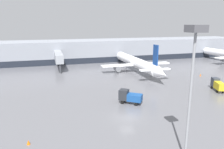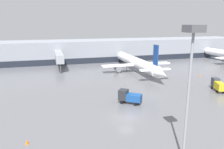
{
  "view_description": "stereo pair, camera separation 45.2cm",
  "coord_description": "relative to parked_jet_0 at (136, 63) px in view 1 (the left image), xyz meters",
  "views": [
    {
      "loc": [
        -13.0,
        -34.06,
        16.6
      ],
      "look_at": [
        3.3,
        20.48,
        3.0
      ],
      "focal_mm": 35.0,
      "sensor_mm": 36.0,
      "label": 1
    },
    {
      "loc": [
        -12.56,
        -34.18,
        16.6
      ],
      "look_at": [
        3.3,
        20.48,
        3.0
      ],
      "focal_mm": 35.0,
      "sensor_mm": 36.0,
      "label": 2
    }
  ],
  "objects": [
    {
      "name": "traffic_cone_0",
      "position": [
        -32.55,
        -39.03,
        -2.77
      ],
      "size": [
        0.5,
        0.5,
        0.66
      ],
      "color": "orange",
      "rests_on": "ground_plane"
    },
    {
      "name": "terminal_building",
      "position": [
        -16.45,
        27.29,
        1.39
      ],
      "size": [
        160.0,
        31.82,
        9.0
      ],
      "color": "gray",
      "rests_on": "ground_plane"
    },
    {
      "name": "ground_plane",
      "position": [
        -16.21,
        -34.55,
        -3.1
      ],
      "size": [
        320.0,
        320.0,
        0.0
      ],
      "primitive_type": "plane",
      "color": "slate"
    },
    {
      "name": "service_truck_1",
      "position": [
        10.83,
        -26.24,
        -1.47
      ],
      "size": [
        3.19,
        5.41,
        2.95
      ],
      "rotation": [
        0.0,
        0.0,
        1.23
      ],
      "color": "gold",
      "rests_on": "ground_plane"
    },
    {
      "name": "parked_jet_0",
      "position": [
        0.0,
        0.0,
        0.0
      ],
      "size": [
        24.56,
        40.25,
        10.54
      ],
      "rotation": [
        0.0,
        0.0,
        1.57
      ],
      "color": "white",
      "rests_on": "ground_plane"
    },
    {
      "name": "apron_light_mast_1",
      "position": [
        -13.76,
        -48.37,
        9.99
      ],
      "size": [
        1.8,
        1.8,
        16.36
      ],
      "color": "gray",
      "rests_on": "ground_plane"
    },
    {
      "name": "traffic_cone_3",
      "position": [
        17.09,
        -12.05,
        -2.73
      ],
      "size": [
        0.44,
        0.44,
        0.75
      ],
      "color": "orange",
      "rests_on": "ground_plane"
    },
    {
      "name": "service_truck_2",
      "position": [
        -13.28,
        -28.18,
        -1.55
      ],
      "size": [
        4.95,
        4.42,
        2.87
      ],
      "rotation": [
        0.0,
        0.0,
        2.49
      ],
      "color": "#19478C",
      "rests_on": "ground_plane"
    }
  ]
}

